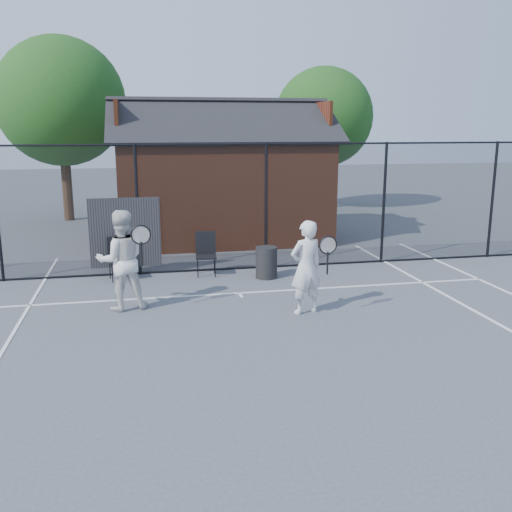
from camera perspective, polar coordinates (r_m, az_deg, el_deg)
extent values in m
plane|color=#484C53|center=(9.04, 1.68, -9.11)|extent=(80.00, 80.00, 0.00)
cube|color=white|center=(11.81, -1.66, -3.72)|extent=(11.00, 0.06, 0.01)
cube|color=white|center=(11.67, -1.53, -3.93)|extent=(0.06, 0.30, 0.01)
cylinder|color=black|center=(13.28, -11.77, 4.48)|extent=(0.07, 0.07, 3.00)
cylinder|color=black|center=(13.60, 1.01, 4.95)|extent=(0.07, 0.07, 3.00)
cylinder|color=black|center=(14.55, 12.66, 5.16)|extent=(0.07, 0.07, 3.00)
cylinder|color=black|center=(16.01, 22.56, 5.17)|extent=(0.07, 0.07, 3.00)
cylinder|color=black|center=(13.30, -3.26, 11.10)|extent=(22.00, 0.04, 0.04)
cylinder|color=black|center=(13.71, -3.10, -1.27)|extent=(22.00, 0.04, 0.04)
cube|color=black|center=(13.42, -3.18, 4.82)|extent=(22.00, 3.00, 0.01)
cube|color=black|center=(13.35, -12.96, 2.29)|extent=(1.60, 0.04, 1.60)
cube|color=brown|center=(17.42, -3.49, 6.68)|extent=(6.00, 4.00, 3.00)
cube|color=black|center=(16.33, -3.08, 13.41)|extent=(6.50, 2.36, 1.32)
cube|color=black|center=(18.31, -4.04, 13.35)|extent=(6.50, 2.36, 1.32)
cube|color=brown|center=(17.16, -13.65, 13.06)|extent=(0.10, 2.80, 1.06)
cube|color=brown|center=(17.97, 6.02, 13.32)|extent=(0.10, 2.80, 1.06)
cylinder|color=#341C14|center=(21.90, -18.37, 6.70)|extent=(0.36, 0.36, 2.52)
sphere|color=#1A4413|center=(21.81, -18.93, 14.39)|extent=(4.48, 4.48, 4.48)
cylinder|color=#341C14|center=(23.95, 6.63, 7.40)|extent=(0.36, 0.36, 2.23)
sphere|color=#1A4413|center=(23.84, 6.79, 13.64)|extent=(3.97, 3.97, 3.97)
imported|color=silver|center=(10.42, 5.02, -1.13)|extent=(0.72, 0.56, 1.73)
torus|color=black|center=(10.08, 7.21, 1.09)|extent=(0.34, 0.03, 0.34)
cylinder|color=black|center=(10.15, 7.16, -0.69)|extent=(0.03, 0.03, 0.42)
imported|color=silver|center=(10.88, -13.32, -0.42)|extent=(1.02, 0.85, 1.89)
torus|color=black|center=(10.39, -11.45, 2.10)|extent=(0.37, 0.03, 0.37)
cylinder|color=black|center=(10.46, -11.37, 0.21)|extent=(0.04, 0.04, 0.45)
cube|color=black|center=(13.09, -13.54, -0.34)|extent=(0.52, 0.54, 0.93)
cube|color=black|center=(13.15, -5.02, 0.14)|extent=(0.51, 0.53, 0.98)
cylinder|color=#242424|center=(12.91, 1.05, -0.65)|extent=(0.55, 0.55, 0.71)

